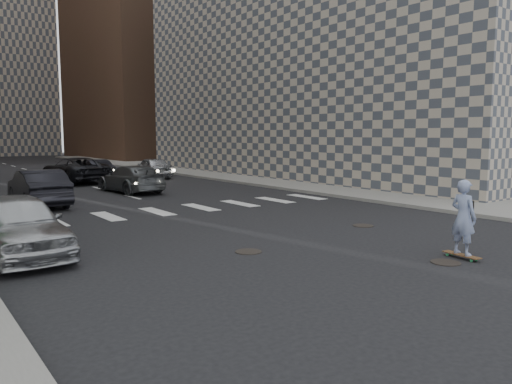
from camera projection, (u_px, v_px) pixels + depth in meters
ground at (336, 250)px, 13.30m from camera, size 160.00×160.00×0.00m
sidewalk_right at (284, 174)px, 37.83m from camera, size 13.00×80.00×0.15m
building_right at (338, 29)px, 37.69m from camera, size 15.00×33.00×22.00m
tower_right at (152, 23)px, 67.11m from camera, size 18.00×24.00×36.00m
manhole_a at (446, 262)px, 11.99m from camera, size 0.70×0.70×0.02m
manhole_b at (248, 252)px, 13.09m from camera, size 0.70×0.70×0.02m
manhole_c at (363, 226)px, 16.83m from camera, size 0.70×0.70×0.02m
skateboarder at (463, 217)px, 12.29m from camera, size 0.54×1.01×1.98m
silver_sedan at (17, 225)px, 12.50m from camera, size 2.10×4.79×1.61m
traffic_car_a at (38, 188)px, 21.40m from camera, size 1.68×4.80×1.58m
traffic_car_b at (131, 179)px, 26.62m from camera, size 2.38×5.10×1.44m
traffic_car_c at (76, 170)px, 31.81m from camera, size 3.23×6.07×1.62m
traffic_car_d at (152, 168)px, 35.27m from camera, size 2.05×4.47×1.49m
traffic_car_e at (94, 169)px, 34.84m from camera, size 1.70×4.16×1.34m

